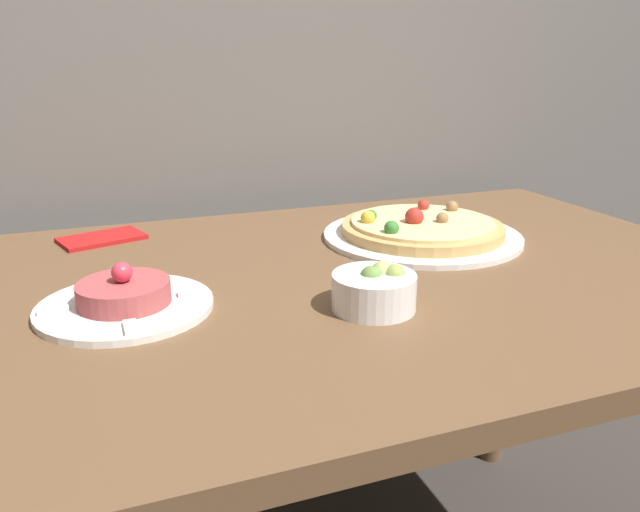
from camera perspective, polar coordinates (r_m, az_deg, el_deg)
The scene contains 5 objects.
dining_table at distance 1.05m, azimuth 2.67°, elevation -6.41°, with size 1.35×0.89×0.77m.
pizza_plate at distance 1.21m, azimuth 9.27°, elevation 2.36°, with size 0.38×0.38×0.06m.
tartare_plate at distance 0.90m, azimuth -17.42°, elevation -3.82°, with size 0.24×0.24×0.07m.
small_bowl at distance 0.87m, azimuth 5.05°, elevation -3.08°, with size 0.12×0.12×0.06m.
napkin at distance 1.25m, azimuth -19.32°, elevation 1.54°, with size 0.17×0.13×0.01m.
Camera 1 is at (-0.38, -0.43, 1.11)m, focal length 35.00 mm.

